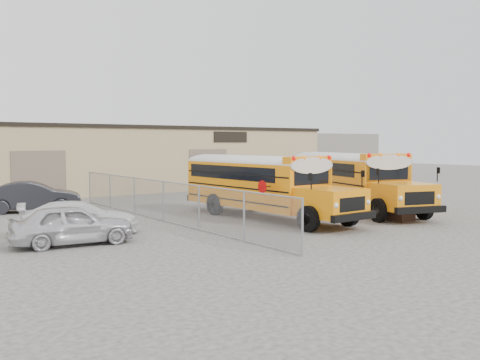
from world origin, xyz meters
TOP-DOWN VIEW (x-y plane):
  - ground at (0.00, 0.00)m, footprint 120.00×120.00m
  - warehouse at (-0.00, 19.99)m, footprint 30.20×10.20m
  - chainlink_fence at (-6.00, 3.00)m, footprint 0.07×18.07m
  - distant_building_right at (24.00, 24.00)m, footprint 10.00×8.00m
  - school_bus_left at (-1.97, 7.50)m, footprint 3.13×10.15m
  - school_bus_right at (5.68, 6.98)m, footprint 5.32×10.55m
  - tarp_bundle at (2.60, -3.10)m, footprint 1.02×1.02m
  - car_silver at (-11.06, 0.00)m, footprint 4.27×2.15m
  - car_white at (-10.15, 1.86)m, footprint 4.69×2.81m
  - car_dark at (-9.75, 9.77)m, footprint 4.91×2.99m

SIDE VIEW (x-z plane):
  - ground at x=0.00m, z-range 0.00..0.00m
  - car_white at x=-10.15m, z-range 0.00..1.27m
  - car_silver at x=-11.06m, z-range 0.00..1.39m
  - tarp_bundle at x=2.60m, z-range 0.02..1.41m
  - car_dark at x=-9.75m, z-range 0.00..1.53m
  - chainlink_fence at x=-6.00m, z-range 0.00..1.80m
  - school_bus_left at x=-1.97m, z-range 0.23..3.18m
  - school_bus_right at x=5.68m, z-range 0.24..3.24m
  - distant_building_right at x=24.00m, z-range 0.00..4.40m
  - warehouse at x=0.00m, z-range 0.04..4.71m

